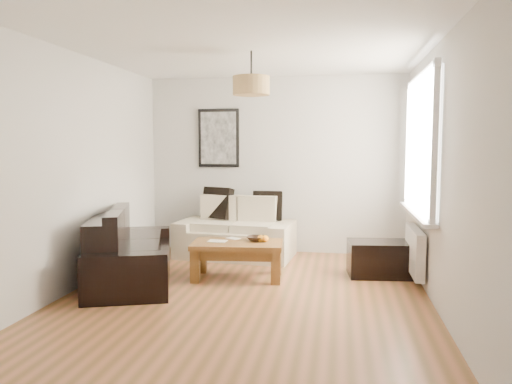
% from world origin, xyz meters
% --- Properties ---
extents(floor, '(4.50, 4.50, 0.00)m').
position_xyz_m(floor, '(0.00, 0.00, 0.00)').
color(floor, brown).
rests_on(floor, ground).
extents(ceiling, '(3.80, 4.50, 0.00)m').
position_xyz_m(ceiling, '(0.00, 0.00, 2.60)').
color(ceiling, white).
rests_on(ceiling, floor).
extents(wall_back, '(3.80, 0.04, 2.60)m').
position_xyz_m(wall_back, '(0.00, 2.25, 1.30)').
color(wall_back, silver).
rests_on(wall_back, floor).
extents(wall_front, '(3.80, 0.04, 2.60)m').
position_xyz_m(wall_front, '(0.00, -2.25, 1.30)').
color(wall_front, silver).
rests_on(wall_front, floor).
extents(wall_left, '(0.04, 4.50, 2.60)m').
position_xyz_m(wall_left, '(-1.90, 0.00, 1.30)').
color(wall_left, silver).
rests_on(wall_left, floor).
extents(wall_right, '(0.04, 4.50, 2.60)m').
position_xyz_m(wall_right, '(1.90, 0.00, 1.30)').
color(wall_right, silver).
rests_on(wall_right, floor).
extents(window_bay, '(0.14, 1.90, 1.60)m').
position_xyz_m(window_bay, '(1.86, 0.80, 1.60)').
color(window_bay, white).
rests_on(window_bay, wall_right).
extents(radiator, '(0.10, 0.90, 0.52)m').
position_xyz_m(radiator, '(1.82, 0.80, 0.38)').
color(radiator, white).
rests_on(radiator, wall_right).
extents(poster, '(0.62, 0.04, 0.87)m').
position_xyz_m(poster, '(-0.85, 2.22, 1.70)').
color(poster, black).
rests_on(poster, wall_back).
extents(pendant_shade, '(0.40, 0.40, 0.20)m').
position_xyz_m(pendant_shade, '(0.00, 0.30, 2.23)').
color(pendant_shade, tan).
rests_on(pendant_shade, ceiling).
extents(loveseat_cream, '(1.68, 1.02, 0.80)m').
position_xyz_m(loveseat_cream, '(-0.50, 1.78, 0.40)').
color(loveseat_cream, beige).
rests_on(loveseat_cream, floor).
extents(sofa_leather, '(1.41, 1.97, 0.77)m').
position_xyz_m(sofa_leather, '(-1.43, 0.31, 0.39)').
color(sofa_leather, black).
rests_on(sofa_leather, floor).
extents(coffee_table, '(1.12, 0.68, 0.44)m').
position_xyz_m(coffee_table, '(-0.24, 0.66, 0.22)').
color(coffee_table, brown).
rests_on(coffee_table, floor).
extents(ottoman, '(0.79, 0.55, 0.42)m').
position_xyz_m(ottoman, '(1.45, 1.06, 0.21)').
color(ottoman, black).
rests_on(ottoman, floor).
extents(cushion_left, '(0.48, 0.30, 0.46)m').
position_xyz_m(cushion_left, '(-0.82, 1.98, 0.74)').
color(cushion_left, black).
rests_on(cushion_left, loveseat_cream).
extents(cushion_right, '(0.42, 0.14, 0.42)m').
position_xyz_m(cushion_right, '(-0.07, 1.98, 0.72)').
color(cushion_right, black).
rests_on(cushion_right, loveseat_cream).
extents(fruit_bowl, '(0.26, 0.26, 0.06)m').
position_xyz_m(fruit_bowl, '(-0.03, 0.79, 0.47)').
color(fruit_bowl, black).
rests_on(fruit_bowl, coffee_table).
extents(orange_a, '(0.09, 0.09, 0.08)m').
position_xyz_m(orange_a, '(0.09, 0.73, 0.48)').
color(orange_a, '#FF9F15').
rests_on(orange_a, fruit_bowl).
extents(orange_b, '(0.07, 0.07, 0.07)m').
position_xyz_m(orange_b, '(0.09, 0.71, 0.48)').
color(orange_b, orange).
rests_on(orange_b, fruit_bowl).
extents(orange_c, '(0.10, 0.10, 0.08)m').
position_xyz_m(orange_c, '(0.04, 0.73, 0.48)').
color(orange_c, orange).
rests_on(orange_c, fruit_bowl).
extents(papers, '(0.23, 0.17, 0.01)m').
position_xyz_m(papers, '(-0.49, 0.68, 0.44)').
color(papers, white).
rests_on(papers, coffee_table).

